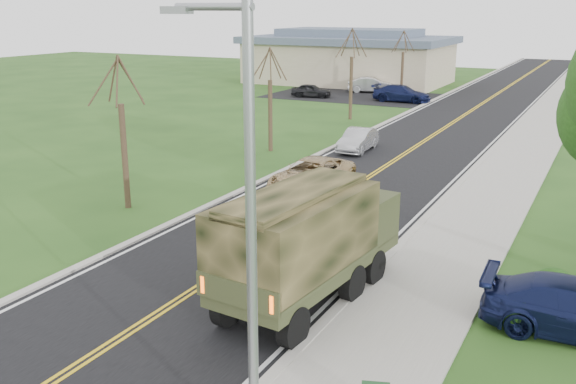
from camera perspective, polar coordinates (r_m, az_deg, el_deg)
The scene contains 17 objects.
ground at distance 15.64m, azimuth -18.60°, elevation -14.72°, with size 160.00×160.00×0.00m, color #224416.
road at distance 50.69m, azimuth 15.52°, elevation 6.67°, with size 8.00×120.00×0.01m, color black.
curb_right at distance 50.02m, azimuth 20.19°, elevation 6.21°, with size 0.30×120.00×0.12m, color #9E998E.
sidewalk_right at distance 49.84m, azimuth 22.19°, elevation 5.96°, with size 3.20×120.00×0.10m, color #9E998E.
curb_left at distance 51.67m, azimuth 11.00°, elevation 7.17°, with size 0.30×120.00×0.10m, color #9E998E.
street_light at distance 10.56m, azimuth -3.78°, elevation -2.50°, with size 1.65×0.22×8.00m.
bare_tree_a at distance 26.12m, azimuth -14.40°, elevation 4.17°, with size 1.93×2.26×6.08m.
bare_tree_b at distance 35.85m, azimuth -1.59°, elevation 7.55°, with size 1.83×2.14×5.73m.
bare_tree_c at distance 46.60m, azimuth 5.63°, elevation 9.83°, with size 2.04×2.39×6.42m.
bare_tree_d at distance 57.89m, azimuth 10.12°, elevation 10.65°, with size 1.88×2.20×5.91m.
commercial_building at distance 70.25m, azimuth 5.48°, elevation 11.85°, with size 25.50×21.50×5.65m.
military_truck at distance 17.15m, azimuth 1.73°, elevation -3.98°, with size 2.96×6.87×3.33m.
suv_champagne at distance 28.19m, azimuth 2.11°, elevation 1.51°, with size 2.33×5.05×1.40m, color tan.
sedan_silver at distance 36.33m, azimuth 6.23°, elevation 4.62°, with size 1.33×3.81×1.25m, color #AEAEB3.
lot_car_dark at distance 58.34m, azimuth 2.08°, elevation 9.00°, with size 1.43×3.55×1.21m, color black.
lot_car_silver at distance 62.14m, azimuth 7.41°, elevation 9.43°, with size 1.54×4.42×1.46m, color #B3B3B8.
lot_car_navy at distance 56.27m, azimuth 10.07°, elevation 8.62°, with size 2.01×4.95×1.44m, color #10163C.
Camera 1 is at (10.09, -9.06, 7.79)m, focal length 40.00 mm.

